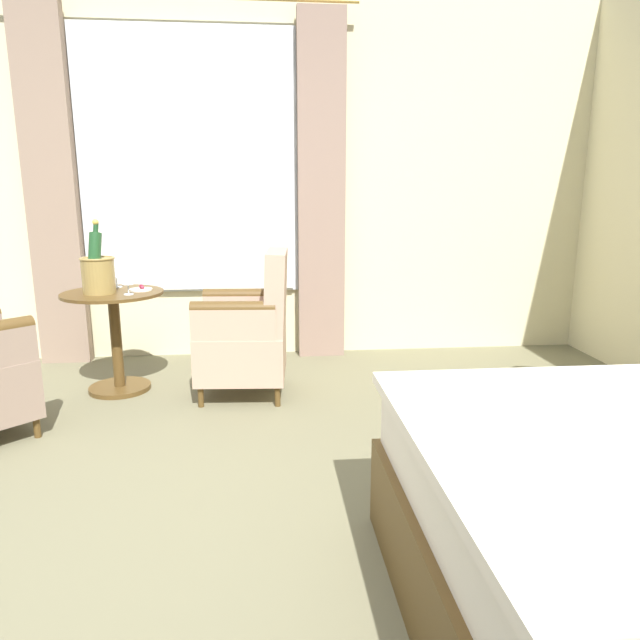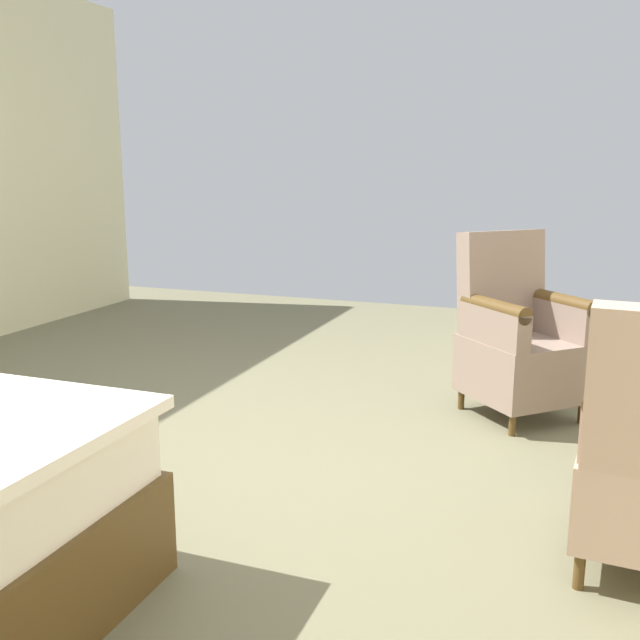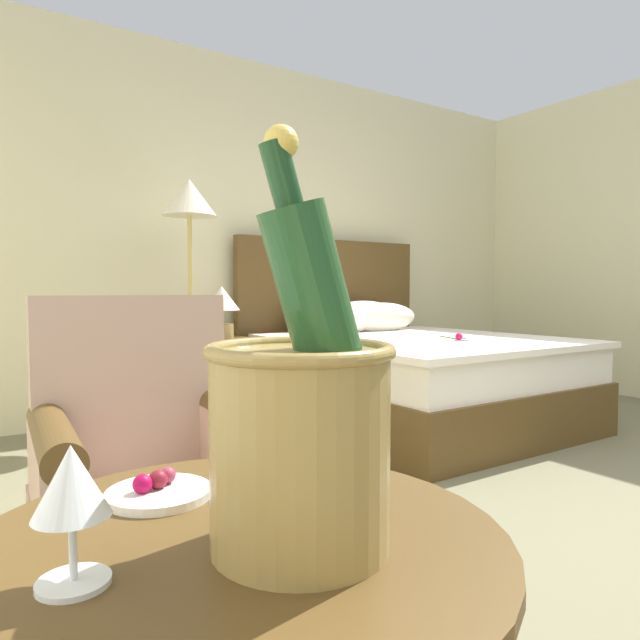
{
  "view_description": "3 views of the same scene",
  "coord_description": "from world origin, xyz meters",
  "px_view_note": "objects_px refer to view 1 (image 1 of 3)",
  "views": [
    {
      "loc": [
        1.74,
        0.56,
        1.29
      ],
      "look_at": [
        -1.03,
        0.82,
        0.67
      ],
      "focal_mm": 32.0,
      "sensor_mm": 36.0,
      "label": 1
    },
    {
      "loc": [
        -1.53,
        2.84,
        1.33
      ],
      "look_at": [
        -0.75,
        0.74,
        0.85
      ],
      "focal_mm": 40.0,
      "sensor_mm": 36.0,
      "label": 2
    },
    {
      "loc": [
        -2.27,
        -1.03,
        0.95
      ],
      "look_at": [
        -0.85,
        1.12,
        0.81
      ],
      "focal_mm": 32.0,
      "sensor_mm": 36.0,
      "label": 3
    }
  ],
  "objects_px": {
    "side_table_round": "(116,332)",
    "wine_glass_near_edge": "(116,273)",
    "champagne_bucket": "(98,271)",
    "armchair_by_window": "(249,333)",
    "wine_glass_near_bucket": "(128,280)",
    "snack_plate": "(141,289)"
  },
  "relations": [
    {
      "from": "wine_glass_near_edge",
      "to": "armchair_by_window",
      "type": "distance_m",
      "value": 1.01
    },
    {
      "from": "wine_glass_near_edge",
      "to": "snack_plate",
      "type": "height_order",
      "value": "wine_glass_near_edge"
    },
    {
      "from": "wine_glass_near_bucket",
      "to": "side_table_round",
      "type": "bearing_deg",
      "value": -131.49
    },
    {
      "from": "side_table_round",
      "to": "wine_glass_near_edge",
      "type": "height_order",
      "value": "wine_glass_near_edge"
    },
    {
      "from": "champagne_bucket",
      "to": "wine_glass_near_bucket",
      "type": "xyz_separation_m",
      "value": [
        0.06,
        0.19,
        -0.05
      ]
    },
    {
      "from": "wine_glass_near_bucket",
      "to": "armchair_by_window",
      "type": "xyz_separation_m",
      "value": [
        0.04,
        0.74,
        -0.35
      ]
    },
    {
      "from": "side_table_round",
      "to": "snack_plate",
      "type": "bearing_deg",
      "value": 103.13
    },
    {
      "from": "champagne_bucket",
      "to": "armchair_by_window",
      "type": "height_order",
      "value": "champagne_bucket"
    },
    {
      "from": "side_table_round",
      "to": "snack_plate",
      "type": "height_order",
      "value": "snack_plate"
    },
    {
      "from": "wine_glass_near_bucket",
      "to": "armchair_by_window",
      "type": "height_order",
      "value": "armchair_by_window"
    },
    {
      "from": "wine_glass_near_bucket",
      "to": "wine_glass_near_edge",
      "type": "bearing_deg",
      "value": -154.26
    },
    {
      "from": "wine_glass_near_bucket",
      "to": "champagne_bucket",
      "type": "bearing_deg",
      "value": -108.46
    },
    {
      "from": "snack_plate",
      "to": "armchair_by_window",
      "type": "xyz_separation_m",
      "value": [
        0.19,
        0.7,
        -0.26
      ]
    },
    {
      "from": "wine_glass_near_bucket",
      "to": "armchair_by_window",
      "type": "relative_size",
      "value": 0.14
    },
    {
      "from": "side_table_round",
      "to": "snack_plate",
      "type": "xyz_separation_m",
      "value": [
        -0.04,
        0.17,
        0.27
      ]
    },
    {
      "from": "wine_glass_near_edge",
      "to": "armchair_by_window",
      "type": "height_order",
      "value": "armchair_by_window"
    },
    {
      "from": "champagne_bucket",
      "to": "snack_plate",
      "type": "distance_m",
      "value": 0.29
    },
    {
      "from": "champagne_bucket",
      "to": "wine_glass_near_edge",
      "type": "height_order",
      "value": "champagne_bucket"
    },
    {
      "from": "side_table_round",
      "to": "armchair_by_window",
      "type": "xyz_separation_m",
      "value": [
        0.15,
        0.87,
        0.01
      ]
    },
    {
      "from": "side_table_round",
      "to": "wine_glass_near_bucket",
      "type": "xyz_separation_m",
      "value": [
        0.11,
        0.13,
        0.36
      ]
    },
    {
      "from": "side_table_round",
      "to": "snack_plate",
      "type": "distance_m",
      "value": 0.33
    },
    {
      "from": "snack_plate",
      "to": "wine_glass_near_bucket",
      "type": "bearing_deg",
      "value": -15.96
    }
  ]
}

